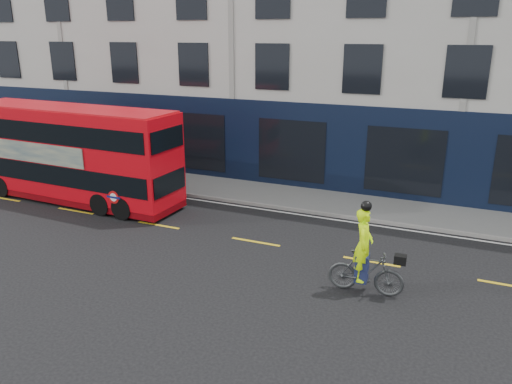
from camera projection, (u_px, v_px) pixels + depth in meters
The scene contains 8 objects.
ground at pixel (134, 240), 17.51m from camera, with size 120.00×120.00×0.00m, color black.
pavement at pixel (219, 188), 23.18m from camera, with size 60.00×3.00×0.12m, color slate.
kerb at pixel (204, 197), 21.86m from camera, with size 60.00×0.12×0.13m, color gray.
building_terrace at pixel (272, 22), 26.56m from camera, with size 50.00×10.07×15.00m.
road_edge_line at pixel (200, 200), 21.62m from camera, with size 58.00×0.10×0.01m, color silver.
lane_dashes at pixel (159, 225), 18.82m from camera, with size 58.00×0.12×0.01m, color gold, non-canonical shape.
bus at pixel (71, 153), 21.07m from camera, with size 10.10×2.65×4.03m.
cyclist at pixel (365, 263), 13.68m from camera, with size 2.11×0.77×2.69m.
Camera 1 is at (10.33, -13.16, 6.91)m, focal length 35.00 mm.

